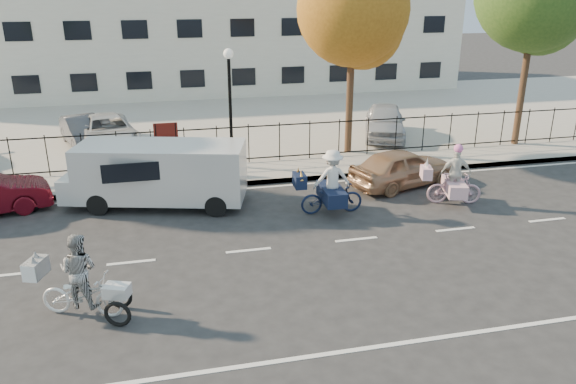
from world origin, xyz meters
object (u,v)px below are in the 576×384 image
object	(u,v)px
gold_sedan	(402,168)
zebra_trike	(81,284)
white_van	(158,173)
lot_car_d	(385,121)
unicorn_bike	(454,182)
lot_car_c	(83,131)
bull_bike	(331,188)
lamppost	(230,88)
lot_car_b	(108,132)

from	to	relation	value
gold_sedan	zebra_trike	bearing A→B (deg)	103.12
white_van	lot_car_d	bearing A→B (deg)	45.34
unicorn_bike	lot_car_d	world-z (taller)	unicorn_bike
lot_car_c	bull_bike	bearing A→B (deg)	-66.22
zebra_trike	lot_car_d	xyz separation A→B (m)	(11.59, 11.78, 0.15)
zebra_trike	bull_bike	bearing A→B (deg)	-37.72
lamppost	zebra_trike	bearing A→B (deg)	-115.96
white_van	lamppost	bearing A→B (deg)	63.19
lot_car_d	white_van	bearing A→B (deg)	-129.20
gold_sedan	lot_car_b	distance (m)	12.27
zebra_trike	white_van	distance (m)	6.26
lamppost	white_van	size ratio (longest dim) A/B	0.73
zebra_trike	bull_bike	world-z (taller)	bull_bike
bull_bike	white_van	size ratio (longest dim) A/B	0.36
white_van	lot_car_b	size ratio (longest dim) A/B	1.26
lot_car_d	lot_car_b	bearing A→B (deg)	-164.70
unicorn_bike	lot_car_c	world-z (taller)	unicorn_bike
zebra_trike	lot_car_d	distance (m)	16.53
lamppost	white_van	xyz separation A→B (m)	(-2.69, -3.00, -2.02)
zebra_trike	lot_car_b	xyz separation A→B (m)	(-0.30, 12.87, 0.08)
unicorn_bike	lot_car_c	bearing A→B (deg)	68.52
bull_bike	gold_sedan	size ratio (longest dim) A/B	0.55
unicorn_bike	white_van	world-z (taller)	white_van
zebra_trike	bull_bike	distance (m)	7.97
gold_sedan	lot_car_c	distance (m)	13.37
lot_car_b	zebra_trike	bearing A→B (deg)	-101.71
unicorn_bike	lot_car_d	distance (m)	7.74
zebra_trike	lot_car_d	size ratio (longest dim) A/B	0.51
lamppost	gold_sedan	distance (m)	6.72
lamppost	bull_bike	world-z (taller)	lamppost
unicorn_bike	white_van	xyz separation A→B (m)	(-9.07, 1.92, 0.37)
lot_car_d	gold_sedan	bearing A→B (deg)	-86.00
white_van	lot_car_b	xyz separation A→B (m)	(-2.00, 6.86, -0.29)
gold_sedan	lot_car_d	bearing A→B (deg)	-34.75
white_van	lot_car_b	world-z (taller)	white_van
zebra_trike	unicorn_bike	bearing A→B (deg)	-48.94
bull_bike	gold_sedan	xyz separation A→B (m)	(3.12, 1.79, -0.14)
lamppost	gold_sedan	xyz separation A→B (m)	(5.49, -3.00, -2.45)
lamppost	lot_car_d	distance (m)	8.03
bull_bike	gold_sedan	world-z (taller)	bull_bike
white_van	lot_car_d	size ratio (longest dim) A/B	1.41
lamppost	lot_car_d	size ratio (longest dim) A/B	1.02
unicorn_bike	lot_car_d	bearing A→B (deg)	9.81
zebra_trike	unicorn_bike	world-z (taller)	unicorn_bike
lot_car_b	gold_sedan	bearing A→B (deg)	-47.04
gold_sedan	lot_car_c	bearing A→B (deg)	38.64
unicorn_bike	lot_car_c	distance (m)	15.22
unicorn_bike	lot_car_b	bearing A→B (deg)	67.45
bull_bike	white_van	xyz separation A→B (m)	(-5.06, 1.79, 0.30)
lamppost	zebra_trike	world-z (taller)	lamppost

